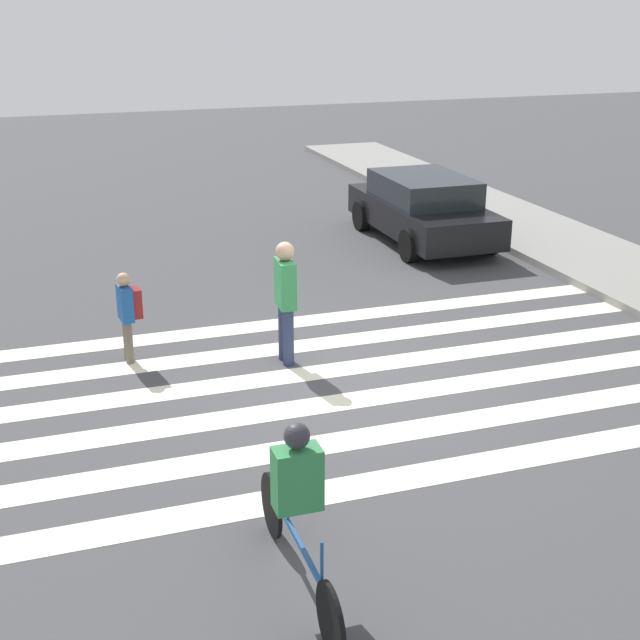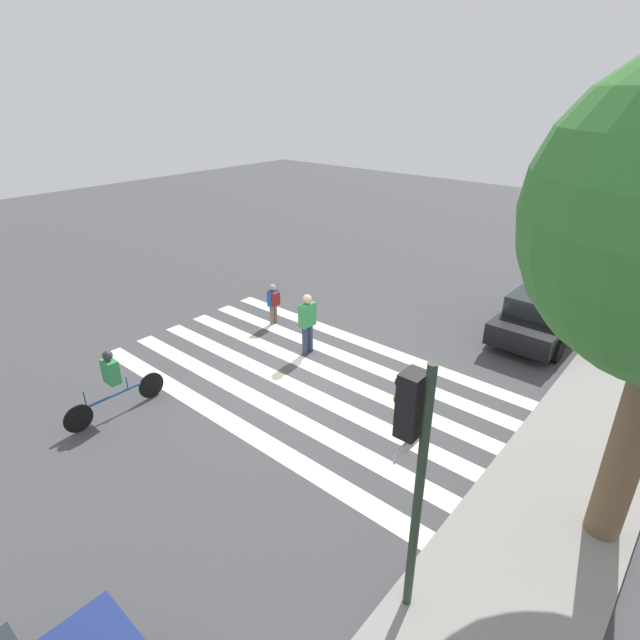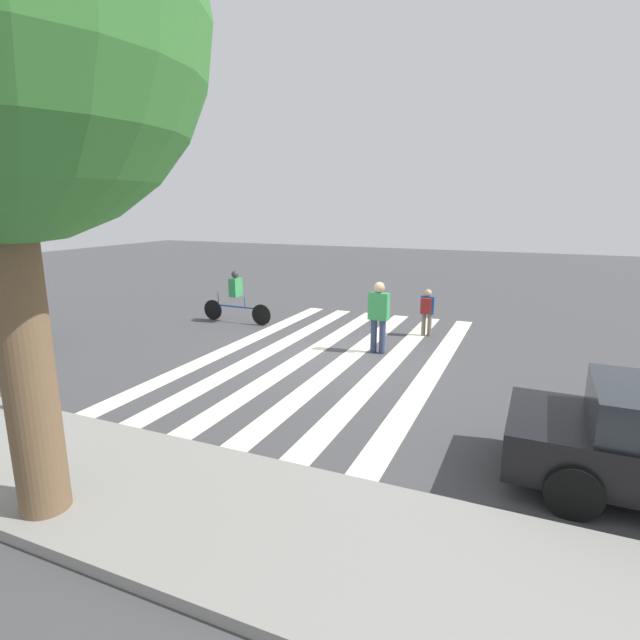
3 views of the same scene
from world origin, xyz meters
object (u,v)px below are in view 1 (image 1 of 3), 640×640
object	(u,v)px
pedestrian_adult_tall_backpack	(128,310)
cyclist_near_curb	(298,502)
pedestrian_adult_yellow_jacket	(286,296)
car_parked_dark_suv	(423,208)

from	to	relation	value
pedestrian_adult_tall_backpack	cyclist_near_curb	bearing A→B (deg)	-178.62
pedestrian_adult_yellow_jacket	cyclist_near_curb	bearing A→B (deg)	168.75
car_parked_dark_suv	pedestrian_adult_tall_backpack	bearing A→B (deg)	-54.90
pedestrian_adult_yellow_jacket	cyclist_near_curb	world-z (taller)	pedestrian_adult_yellow_jacket
pedestrian_adult_yellow_jacket	cyclist_near_curb	xyz separation A→B (m)	(4.87, -1.37, -0.12)
pedestrian_adult_yellow_jacket	car_parked_dark_suv	world-z (taller)	pedestrian_adult_yellow_jacket
cyclist_near_curb	pedestrian_adult_tall_backpack	bearing A→B (deg)	-172.37
pedestrian_adult_tall_backpack	car_parked_dark_suv	size ratio (longest dim) A/B	0.31
pedestrian_adult_tall_backpack	car_parked_dark_suv	xyz separation A→B (m)	(-4.51, 6.57, -0.04)
pedestrian_adult_yellow_jacket	pedestrian_adult_tall_backpack	world-z (taller)	pedestrian_adult_yellow_jacket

